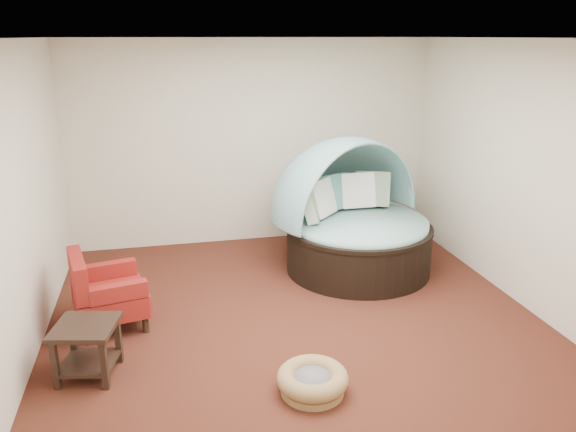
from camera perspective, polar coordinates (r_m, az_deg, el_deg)
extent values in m
plane|color=#4D2016|center=(5.98, 0.74, -10.31)|extent=(5.00, 5.00, 0.00)
plane|color=beige|center=(7.85, -3.55, 7.40)|extent=(5.00, 0.00, 5.00)
plane|color=beige|center=(3.23, 11.46, -8.63)|extent=(5.00, 0.00, 5.00)
plane|color=beige|center=(5.46, -25.64, 0.96)|extent=(0.00, 5.00, 5.00)
plane|color=beige|center=(6.50, 22.79, 3.83)|extent=(0.00, 5.00, 5.00)
plane|color=white|center=(5.27, 0.87, 17.63)|extent=(5.00, 5.00, 0.00)
cylinder|color=black|center=(7.08, 7.14, -3.37)|extent=(2.35, 2.35, 0.55)
cylinder|color=black|center=(6.99, 7.23, -1.13)|extent=(2.37, 2.37, 0.05)
cylinder|color=#9DDAD0|center=(6.97, 7.24, -0.82)|extent=(2.21, 2.21, 0.12)
cube|color=#366A47|center=(6.79, 2.32, 1.42)|extent=(0.41, 0.52, 0.48)
cube|color=white|center=(6.96, 3.38, 1.82)|extent=(0.50, 0.51, 0.48)
cube|color=#5CA09C|center=(7.23, 4.65, 2.42)|extent=(0.52, 0.42, 0.48)
cube|color=white|center=(7.35, 7.05, 2.59)|extent=(0.46, 0.27, 0.48)
cube|color=#366A47|center=(7.45, 8.56, 2.73)|extent=(0.52, 0.41, 0.48)
cylinder|color=olive|center=(4.87, 2.49, -17.13)|extent=(0.58, 0.58, 0.06)
torus|color=olive|center=(4.81, 2.51, -16.13)|extent=(0.66, 0.66, 0.15)
cylinder|color=slate|center=(4.82, 2.50, -16.33)|extent=(0.39, 0.39, 0.09)
cylinder|color=black|center=(5.80, -19.71, -11.44)|extent=(0.08, 0.08, 0.17)
cylinder|color=black|center=(6.29, -20.27, -9.12)|extent=(0.08, 0.08, 0.17)
cylinder|color=black|center=(5.86, -14.26, -10.62)|extent=(0.08, 0.08, 0.17)
cylinder|color=black|center=(6.34, -15.27, -8.39)|extent=(0.08, 0.08, 0.17)
cube|color=maroon|center=(5.98, -17.56, -8.13)|extent=(0.82, 0.82, 0.24)
cube|color=maroon|center=(5.83, -20.54, -5.66)|extent=(0.27, 0.70, 0.41)
cube|color=maroon|center=(5.63, -16.85, -7.43)|extent=(0.56, 0.23, 0.17)
cube|color=maroon|center=(6.17, -17.71, -5.26)|extent=(0.56, 0.23, 0.17)
cube|color=black|center=(5.14, -19.93, -10.55)|extent=(0.61, 0.61, 0.04)
cube|color=black|center=(5.31, -19.53, -13.84)|extent=(0.54, 0.54, 0.03)
cube|color=black|center=(5.17, -22.58, -13.83)|extent=(0.06, 0.06, 0.45)
cube|color=black|center=(5.49, -21.00, -11.67)|extent=(0.06, 0.06, 0.45)
cube|color=black|center=(5.03, -18.17, -14.21)|extent=(0.06, 0.06, 0.45)
cube|color=black|center=(5.36, -16.85, -11.95)|extent=(0.06, 0.06, 0.45)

